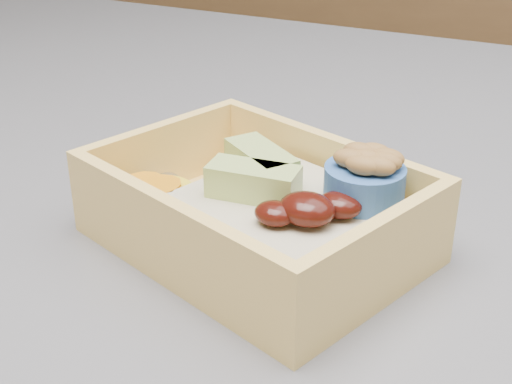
% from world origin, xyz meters
% --- Properties ---
extents(bento_box, '(0.21, 0.18, 0.07)m').
position_xyz_m(bento_box, '(0.18, -0.19, 0.94)').
color(bento_box, '#F6C965').
rests_on(bento_box, island).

